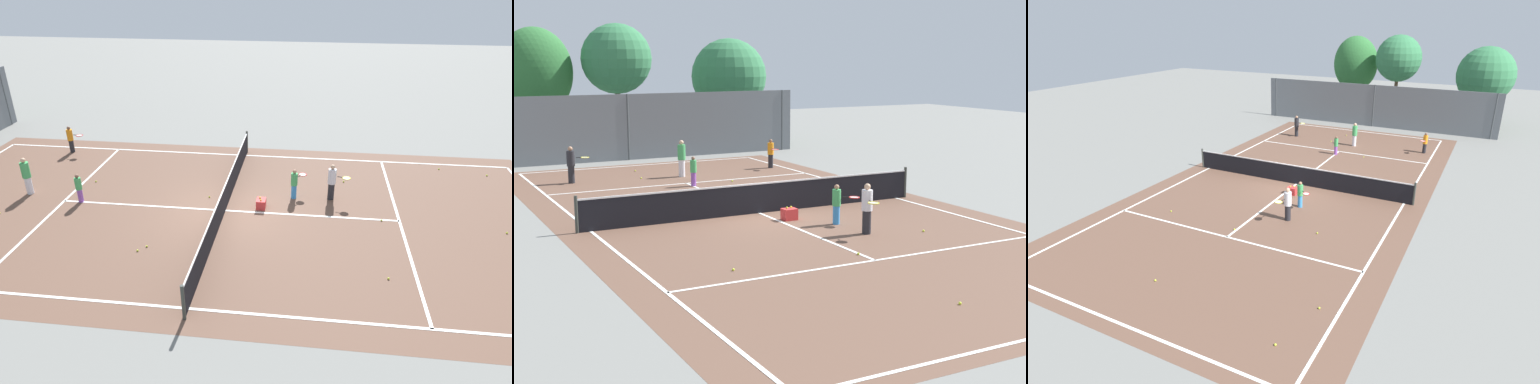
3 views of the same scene
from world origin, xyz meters
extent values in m
plane|color=slate|center=(0.00, 0.00, 0.00)|extent=(80.00, 80.00, 0.00)
cube|color=brown|center=(0.00, 0.00, 0.00)|extent=(13.00, 25.00, 0.00)
cube|color=white|center=(-5.50, 0.00, 0.01)|extent=(0.10, 24.00, 0.01)
cube|color=white|center=(5.50, 0.00, 0.01)|extent=(0.10, 24.00, 0.01)
cube|color=white|center=(0.00, 12.00, 0.01)|extent=(11.00, 0.10, 0.01)
cube|color=white|center=(0.00, -6.40, 0.01)|extent=(11.00, 0.10, 0.01)
cube|color=white|center=(0.00, 6.40, 0.01)|extent=(11.00, 0.10, 0.01)
cube|color=white|center=(0.00, 0.00, 0.01)|extent=(0.10, 12.80, 0.01)
cylinder|color=#333833|center=(-5.90, 0.00, 0.55)|extent=(0.10, 0.10, 1.10)
cylinder|color=#333833|center=(5.90, 0.00, 0.55)|extent=(0.10, 0.10, 1.10)
cube|color=black|center=(0.00, 0.00, 0.47)|extent=(11.80, 0.03, 0.95)
cube|color=white|center=(0.00, 0.00, 0.97)|extent=(11.80, 0.04, 0.05)
cube|color=slate|center=(0.00, 14.00, 1.60)|extent=(18.00, 0.06, 3.20)
cylinder|color=#3F4447|center=(0.00, 14.00, 1.60)|extent=(0.12, 0.12, 3.20)
cylinder|color=#3F4447|center=(8.50, 14.00, 1.60)|extent=(0.12, 0.12, 3.20)
cylinder|color=brown|center=(-3.27, 19.22, 1.20)|extent=(0.42, 0.42, 2.40)
ellipsoid|color=#2D6B33|center=(-3.27, 19.22, 4.15)|extent=(3.89, 3.29, 4.67)
cylinder|color=brown|center=(7.38, 18.31, 1.11)|extent=(0.46, 0.46, 2.22)
sphere|color=#337547|center=(7.38, 18.31, 3.83)|extent=(4.31, 4.31, 4.31)
cylinder|color=brown|center=(0.72, 17.97, 1.73)|extent=(0.29, 0.29, 3.46)
sphere|color=#337547|center=(0.72, 17.97, 4.85)|extent=(3.70, 3.70, 3.70)
cylinder|color=#232328|center=(4.92, 8.51, 0.31)|extent=(0.22, 0.22, 0.61)
cylinder|color=orange|center=(4.92, 8.51, 0.88)|extent=(0.28, 0.28, 0.53)
sphere|color=brown|center=(4.92, 8.51, 1.23)|extent=(0.17, 0.17, 0.17)
cylinder|color=black|center=(4.88, 8.22, 0.90)|extent=(0.06, 0.20, 0.03)
torus|color=red|center=(4.85, 7.98, 0.90)|extent=(0.37, 0.37, 0.03)
cylinder|color=silver|center=(4.85, 7.98, 0.90)|extent=(0.31, 0.31, 0.00)
cylinder|color=#232328|center=(-4.04, 8.61, 0.35)|extent=(0.25, 0.25, 0.69)
cylinder|color=#232328|center=(-4.04, 8.61, 0.99)|extent=(0.32, 0.32, 0.60)
sphere|color=#A37556|center=(-4.04, 8.61, 1.39)|extent=(0.19, 0.19, 0.19)
cylinder|color=black|center=(-3.75, 8.52, 1.02)|extent=(0.20, 0.08, 0.03)
torus|color=yellow|center=(-3.51, 8.46, 1.02)|extent=(0.41, 0.41, 0.03)
cylinder|color=silver|center=(-3.51, 8.46, 1.02)|extent=(0.34, 0.34, 0.00)
cylinder|color=#388CD8|center=(1.35, -2.51, 0.29)|extent=(0.21, 0.21, 0.57)
cylinder|color=#3FA559|center=(1.35, -2.51, 0.82)|extent=(0.26, 0.26, 0.50)
sphere|color=#A37556|center=(1.35, -2.51, 1.15)|extent=(0.15, 0.15, 0.15)
cylinder|color=black|center=(1.58, -2.67, 0.85)|extent=(0.18, 0.14, 0.03)
torus|color=red|center=(1.78, -2.82, 0.85)|extent=(0.46, 0.46, 0.03)
cylinder|color=silver|center=(1.78, -2.82, 0.85)|extent=(0.39, 0.39, 0.00)
cylinder|color=#232328|center=(1.45, -3.96, 0.34)|extent=(0.25, 0.25, 0.68)
cylinder|color=silver|center=(1.45, -3.96, 0.98)|extent=(0.31, 0.31, 0.60)
sphere|color=tan|center=(1.45, -3.96, 1.38)|extent=(0.19, 0.19, 0.19)
cylinder|color=black|center=(1.36, -4.25, 1.01)|extent=(0.09, 0.20, 0.03)
torus|color=yellow|center=(1.29, -4.49, 1.01)|extent=(0.41, 0.41, 0.03)
cylinder|color=silver|center=(1.29, -4.49, 1.01)|extent=(0.34, 0.34, 0.00)
cylinder|color=purple|center=(0.03, 5.71, 0.27)|extent=(0.20, 0.20, 0.54)
cylinder|color=#3FA559|center=(0.03, 5.71, 0.78)|extent=(0.25, 0.25, 0.48)
sphere|color=brown|center=(0.03, 5.71, 1.09)|extent=(0.15, 0.15, 0.15)
cylinder|color=silver|center=(0.46, 8.07, 0.36)|extent=(0.26, 0.26, 0.72)
cylinder|color=#3FA559|center=(0.46, 8.07, 1.03)|extent=(0.33, 0.33, 0.63)
sphere|color=tan|center=(0.46, 8.07, 1.45)|extent=(0.19, 0.19, 0.19)
cube|color=red|center=(0.38, -1.32, 0.18)|extent=(0.45, 0.35, 0.36)
sphere|color=#CCE533|center=(0.30, -1.32, 0.39)|extent=(0.07, 0.07, 0.07)
sphere|color=#CCE533|center=(0.47, -1.27, 0.39)|extent=(0.07, 0.07, 0.07)
sphere|color=#CCE533|center=(-0.86, 10.35, 0.03)|extent=(0.07, 0.07, 0.07)
sphere|color=#CCE533|center=(-0.42, -9.96, 0.03)|extent=(0.07, 0.07, 0.07)
sphere|color=#CCE533|center=(3.05, -4.55, 0.03)|extent=(0.07, 0.07, 0.07)
sphere|color=#CCE533|center=(1.79, 5.91, 0.03)|extent=(0.07, 0.07, 0.07)
sphere|color=#CCE533|center=(-1.26, 8.30, 0.03)|extent=(0.07, 0.07, 0.07)
sphere|color=#CCE533|center=(-3.53, -5.56, 0.03)|extent=(0.07, 0.07, 0.07)
sphere|color=#CCE533|center=(-2.74, 2.12, 0.03)|extent=(0.07, 0.07, 0.07)
sphere|color=#CCE533|center=(-0.07, -5.76, 0.03)|extent=(0.07, 0.07, 0.07)
sphere|color=#CCE533|center=(-3.02, 2.33, 0.03)|extent=(0.07, 0.07, 0.07)
sphere|color=#CCE533|center=(0.98, 0.81, 0.03)|extent=(0.07, 0.07, 0.07)
camera|label=1|loc=(-14.92, -3.01, 8.48)|focal=32.36mm
camera|label=2|loc=(-10.75, -21.14, 5.09)|focal=52.39mm
camera|label=3|loc=(8.58, -18.50, 7.99)|focal=29.76mm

